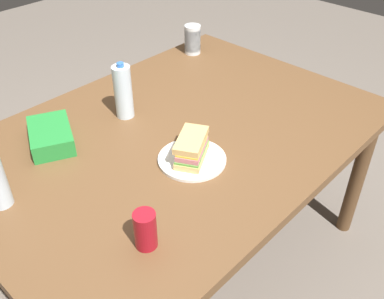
{
  "coord_description": "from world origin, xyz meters",
  "views": [
    {
      "loc": [
        -0.99,
        -1.01,
        1.73
      ],
      "look_at": [
        -0.09,
        -0.17,
        0.81
      ],
      "focal_mm": 40.58,
      "sensor_mm": 36.0,
      "label": 1
    }
  ],
  "objects_px": {
    "dining_table": "(177,147)",
    "paper_plate": "(192,159)",
    "chip_bag": "(51,136)",
    "plastic_cup_stack": "(193,39)",
    "soda_can_red": "(145,230)",
    "water_bottle_spare": "(123,92)",
    "sandwich": "(192,148)"
  },
  "relations": [
    {
      "from": "chip_bag",
      "to": "paper_plate",
      "type": "bearing_deg",
      "value": 57.85
    },
    {
      "from": "chip_bag",
      "to": "water_bottle_spare",
      "type": "bearing_deg",
      "value": 107.17
    },
    {
      "from": "chip_bag",
      "to": "plastic_cup_stack",
      "type": "xyz_separation_m",
      "value": [
        0.96,
        0.17,
        0.04
      ]
    },
    {
      "from": "dining_table",
      "to": "sandwich",
      "type": "relative_size",
      "value": 8.23
    },
    {
      "from": "paper_plate",
      "to": "chip_bag",
      "type": "distance_m",
      "value": 0.54
    },
    {
      "from": "chip_bag",
      "to": "water_bottle_spare",
      "type": "relative_size",
      "value": 0.97
    },
    {
      "from": "dining_table",
      "to": "plastic_cup_stack",
      "type": "distance_m",
      "value": 0.76
    },
    {
      "from": "paper_plate",
      "to": "plastic_cup_stack",
      "type": "relative_size",
      "value": 1.66
    },
    {
      "from": "dining_table",
      "to": "chip_bag",
      "type": "relative_size",
      "value": 7.16
    },
    {
      "from": "plastic_cup_stack",
      "to": "dining_table",
      "type": "bearing_deg",
      "value": -141.82
    },
    {
      "from": "water_bottle_spare",
      "to": "sandwich",
      "type": "bearing_deg",
      "value": -94.22
    },
    {
      "from": "sandwich",
      "to": "plastic_cup_stack",
      "type": "distance_m",
      "value": 0.92
    },
    {
      "from": "chip_bag",
      "to": "plastic_cup_stack",
      "type": "height_order",
      "value": "plastic_cup_stack"
    },
    {
      "from": "plastic_cup_stack",
      "to": "soda_can_red",
      "type": "bearing_deg",
      "value": -142.61
    },
    {
      "from": "dining_table",
      "to": "paper_plate",
      "type": "distance_m",
      "value": 0.22
    },
    {
      "from": "paper_plate",
      "to": "sandwich",
      "type": "bearing_deg",
      "value": 55.08
    },
    {
      "from": "paper_plate",
      "to": "sandwich",
      "type": "distance_m",
      "value": 0.05
    },
    {
      "from": "paper_plate",
      "to": "plastic_cup_stack",
      "type": "height_order",
      "value": "plastic_cup_stack"
    },
    {
      "from": "soda_can_red",
      "to": "dining_table",
      "type": "bearing_deg",
      "value": 36.39
    },
    {
      "from": "paper_plate",
      "to": "water_bottle_spare",
      "type": "bearing_deg",
      "value": 85.48
    },
    {
      "from": "sandwich",
      "to": "soda_can_red",
      "type": "height_order",
      "value": "soda_can_red"
    },
    {
      "from": "dining_table",
      "to": "paper_plate",
      "type": "height_order",
      "value": "paper_plate"
    },
    {
      "from": "dining_table",
      "to": "paper_plate",
      "type": "relative_size",
      "value": 6.67
    },
    {
      "from": "sandwich",
      "to": "plastic_cup_stack",
      "type": "height_order",
      "value": "plastic_cup_stack"
    },
    {
      "from": "plastic_cup_stack",
      "to": "chip_bag",
      "type": "bearing_deg",
      "value": -169.84
    },
    {
      "from": "soda_can_red",
      "to": "water_bottle_spare",
      "type": "distance_m",
      "value": 0.71
    },
    {
      "from": "sandwich",
      "to": "plastic_cup_stack",
      "type": "xyz_separation_m",
      "value": [
        0.68,
        0.63,
        0.02
      ]
    },
    {
      "from": "dining_table",
      "to": "water_bottle_spare",
      "type": "xyz_separation_m",
      "value": [
        -0.06,
        0.24,
        0.19
      ]
    },
    {
      "from": "paper_plate",
      "to": "soda_can_red",
      "type": "xyz_separation_m",
      "value": [
        -0.37,
        -0.17,
        0.05
      ]
    },
    {
      "from": "soda_can_red",
      "to": "plastic_cup_stack",
      "type": "distance_m",
      "value": 1.32
    },
    {
      "from": "sandwich",
      "to": "plastic_cup_stack",
      "type": "relative_size",
      "value": 1.34
    },
    {
      "from": "paper_plate",
      "to": "plastic_cup_stack",
      "type": "distance_m",
      "value": 0.93
    }
  ]
}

